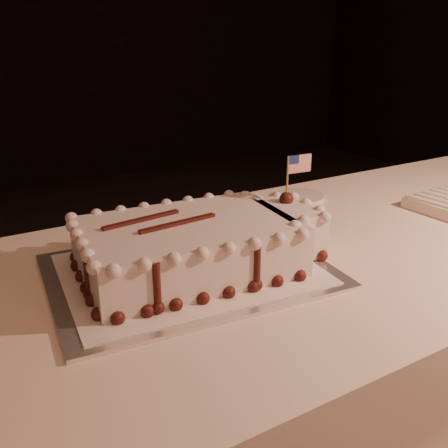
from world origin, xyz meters
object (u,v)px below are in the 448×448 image
side_plate (298,197)px  cake_board (189,271)px  sheet_cake (202,244)px  banquet_table (339,368)px

side_plate → cake_board: bearing=-151.5°
sheet_cake → side_plate: sheet_cake is taller
banquet_table → cake_board: cake_board is taller
sheet_cake → side_plate: 0.52m
side_plate → banquet_table: bearing=-102.4°
banquet_table → cake_board: (-0.42, 0.02, 0.38)m
sheet_cake → side_plate: size_ratio=3.59×
banquet_table → side_plate: side_plate is taller
cake_board → side_plate: 0.54m
cake_board → sheet_cake: 0.06m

